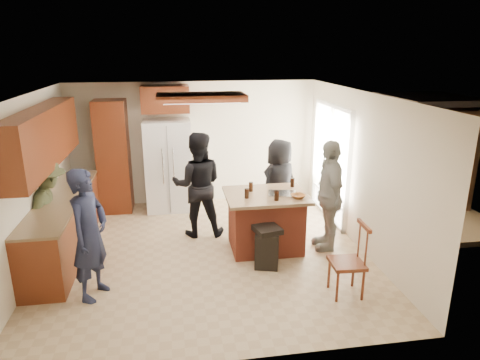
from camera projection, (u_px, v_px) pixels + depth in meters
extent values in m
plane|color=tan|center=(206.00, 253.00, 6.83)|extent=(5.00, 5.00, 0.00)
plane|color=white|center=(202.00, 94.00, 6.08)|extent=(5.00, 5.00, 0.00)
plane|color=beige|center=(195.00, 143.00, 8.81)|extent=(5.00, 0.00, 5.00)
plane|color=beige|center=(225.00, 254.00, 4.10)|extent=(5.00, 0.00, 5.00)
plane|color=beige|center=(29.00, 186.00, 6.08)|extent=(0.00, 5.00, 5.00)
plane|color=beige|center=(360.00, 171.00, 6.83)|extent=(0.00, 5.00, 5.00)
cube|color=white|center=(331.00, 164.00, 8.02)|extent=(0.02, 1.60, 2.10)
cube|color=white|center=(330.00, 164.00, 8.02)|extent=(0.08, 1.72, 2.10)
cube|color=maroon|center=(201.00, 97.00, 6.29)|extent=(1.30, 0.70, 0.10)
cube|color=white|center=(201.00, 101.00, 6.31)|extent=(1.10, 0.50, 0.02)
cube|color=olive|center=(400.00, 214.00, 8.57)|extent=(3.00, 3.00, 0.10)
cube|color=#593319|center=(422.00, 154.00, 8.93)|extent=(1.40, 1.60, 2.00)
imported|color=#1C2038|center=(89.00, 235.00, 5.42)|extent=(0.67, 0.76, 1.74)
imported|color=black|center=(198.00, 185.00, 7.27)|extent=(0.92, 0.61, 1.81)
imported|color=black|center=(279.00, 184.00, 7.65)|extent=(0.94, 0.84, 1.61)
imported|color=gray|center=(329.00, 195.00, 6.78)|extent=(0.63, 1.09, 1.79)
imported|color=#3B3F25|center=(50.00, 210.00, 6.47)|extent=(0.54, 1.05, 1.57)
cube|color=maroon|center=(64.00, 226.00, 6.74)|extent=(0.60, 3.00, 0.88)
cube|color=#846B4C|center=(61.00, 199.00, 6.61)|extent=(0.64, 3.00, 0.04)
cube|color=maroon|center=(43.00, 137.00, 6.30)|extent=(0.35, 3.00, 0.85)
cube|color=maroon|center=(114.00, 157.00, 8.33)|extent=(0.60, 0.60, 2.20)
cube|color=maroon|center=(165.00, 99.00, 8.16)|extent=(0.90, 0.60, 0.50)
cube|color=white|center=(169.00, 165.00, 8.48)|extent=(0.90, 0.72, 1.80)
cube|color=gray|center=(169.00, 170.00, 8.13)|extent=(0.01, 0.01, 1.71)
cylinder|color=silver|center=(163.00, 166.00, 8.07)|extent=(0.02, 0.02, 0.70)
cylinder|color=silver|center=(174.00, 166.00, 8.10)|extent=(0.02, 0.02, 0.70)
cube|color=#A23E29|center=(265.00, 223.00, 6.88)|extent=(1.10, 0.85, 0.88)
cube|color=#82644B|center=(266.00, 195.00, 6.74)|extent=(1.28, 1.03, 0.05)
cube|color=silver|center=(282.00, 194.00, 6.72)|extent=(0.50, 0.41, 0.02)
imported|color=brown|center=(298.00, 196.00, 6.56)|extent=(0.28, 0.28, 0.05)
cylinder|color=black|center=(247.00, 193.00, 6.53)|extent=(0.07, 0.07, 0.15)
cylinder|color=black|center=(251.00, 187.00, 6.84)|extent=(0.07, 0.07, 0.15)
cylinder|color=black|center=(293.00, 182.00, 7.07)|extent=(0.07, 0.07, 0.15)
cylinder|color=black|center=(277.00, 196.00, 6.44)|extent=(0.07, 0.07, 0.15)
cube|color=black|center=(267.00, 249.00, 6.35)|extent=(0.42, 0.42, 0.55)
cube|color=black|center=(267.00, 230.00, 6.25)|extent=(0.43, 0.43, 0.08)
cube|color=maroon|center=(347.00, 263.00, 5.57)|extent=(0.44, 0.44, 0.05)
cylinder|color=maroon|center=(337.00, 287.00, 5.46)|extent=(0.04, 0.04, 0.44)
cylinder|color=maroon|center=(363.00, 285.00, 5.49)|extent=(0.04, 0.04, 0.44)
cylinder|color=maroon|center=(329.00, 273.00, 5.78)|extent=(0.04, 0.04, 0.44)
cylinder|color=maroon|center=(353.00, 272.00, 5.82)|extent=(0.04, 0.04, 0.44)
cube|color=maroon|center=(364.00, 226.00, 5.44)|extent=(0.06, 0.40, 0.05)
cylinder|color=maroon|center=(366.00, 248.00, 5.40)|extent=(0.02, 0.02, 0.50)
cylinder|color=maroon|center=(359.00, 240.00, 5.62)|extent=(0.02, 0.02, 0.50)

